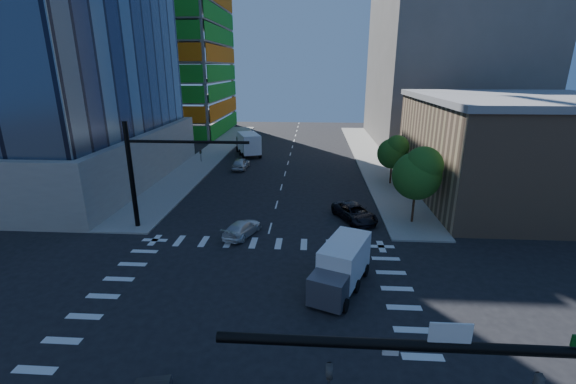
{
  "coord_description": "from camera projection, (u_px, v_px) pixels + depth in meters",
  "views": [
    {
      "loc": [
        3.53,
        -18.48,
        13.22
      ],
      "look_at": [
        1.81,
        8.0,
        4.63
      ],
      "focal_mm": 24.0,
      "sensor_mm": 36.0,
      "label": 1
    }
  ],
  "objects": [
    {
      "name": "construction_building",
      "position": [
        156.0,
        6.0,
        74.73
      ],
      "size": [
        25.16,
        34.5,
        70.6
      ],
      "color": "gray",
      "rests_on": "ground"
    },
    {
      "name": "tree_south",
      "position": [
        419.0,
        173.0,
        32.81
      ],
      "size": [
        4.16,
        4.16,
        6.82
      ],
      "color": "#382316",
      "rests_on": "sidewalk_ne"
    },
    {
      "name": "car_nb_far",
      "position": [
        355.0,
        213.0,
        34.78
      ],
      "size": [
        4.37,
        5.76,
        1.45
      ],
      "primitive_type": "imported",
      "rotation": [
        0.0,
        0.0,
        0.43
      ],
      "color": "black",
      "rests_on": "ground"
    },
    {
      "name": "road_markings",
      "position": [
        247.0,
        312.0,
        21.83
      ],
      "size": [
        20.0,
        20.0,
        0.01
      ],
      "primitive_type": "cube",
      "color": "silver",
      "rests_on": "ground"
    },
    {
      "name": "tree_north",
      "position": [
        394.0,
        152.0,
        44.4
      ],
      "size": [
        3.54,
        3.52,
        5.78
      ],
      "color": "#382316",
      "rests_on": "sidewalk_ne"
    },
    {
      "name": "car_sb_near",
      "position": [
        242.0,
        228.0,
        31.63
      ],
      "size": [
        3.13,
        4.68,
        1.26
      ],
      "primitive_type": "imported",
      "rotation": [
        0.0,
        0.0,
        2.79
      ],
      "color": "silver",
      "rests_on": "ground"
    },
    {
      "name": "box_truck_far",
      "position": [
        248.0,
        145.0,
        60.78
      ],
      "size": [
        5.06,
        7.31,
        3.53
      ],
      "rotation": [
        0.0,
        0.0,
        3.5
      ],
      "color": "black",
      "rests_on": "ground"
    },
    {
      "name": "box_truck_near",
      "position": [
        340.0,
        271.0,
        23.68
      ],
      "size": [
        4.25,
        5.99,
        2.89
      ],
      "rotation": [
        0.0,
        0.0,
        -0.39
      ],
      "color": "black",
      "rests_on": "ground"
    },
    {
      "name": "commercial_building",
      "position": [
        521.0,
        148.0,
        39.55
      ],
      "size": [
        20.5,
        22.5,
        10.6
      ],
      "color": "#8D6E52",
      "rests_on": "ground"
    },
    {
      "name": "signal_mast_nw",
      "position": [
        148.0,
        166.0,
        31.67
      ],
      "size": [
        10.2,
        0.4,
        9.0
      ],
      "color": "black",
      "rests_on": "sidewalk_nw"
    },
    {
      "name": "sidewalk_nw",
      "position": [
        211.0,
        155.0,
        60.55
      ],
      "size": [
        5.0,
        60.0,
        0.15
      ],
      "primitive_type": "cube",
      "color": "gray",
      "rests_on": "ground"
    },
    {
      "name": "bg_building_ne",
      "position": [
        447.0,
        63.0,
        68.08
      ],
      "size": [
        24.0,
        30.0,
        28.0
      ],
      "primitive_type": "cube",
      "color": "#5F5B55",
      "rests_on": "ground"
    },
    {
      "name": "sidewalk_ne",
      "position": [
        371.0,
        158.0,
        59.02
      ],
      "size": [
        5.0,
        60.0,
        0.15
      ],
      "primitive_type": "cube",
      "color": "gray",
      "rests_on": "ground"
    },
    {
      "name": "ground",
      "position": [
        247.0,
        312.0,
        21.83
      ],
      "size": [
        160.0,
        160.0,
        0.0
      ],
      "primitive_type": "plane",
      "color": "black",
      "rests_on": "ground"
    },
    {
      "name": "car_sb_mid",
      "position": [
        241.0,
        163.0,
        52.44
      ],
      "size": [
        2.05,
        4.6,
        1.54
      ],
      "primitive_type": "imported",
      "rotation": [
        0.0,
        0.0,
        3.09
      ],
      "color": "silver",
      "rests_on": "ground"
    }
  ]
}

